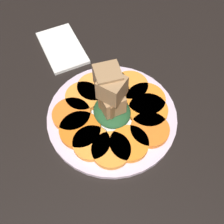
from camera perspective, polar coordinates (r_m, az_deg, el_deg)
The scene contains 17 objects.
table_slab at distance 60.65cm, azimuth 0.00°, elevation -1.59°, with size 120.00×120.00×2.00cm, color black.
plate at distance 59.36cm, azimuth 0.00°, elevation -0.83°, with size 27.35×27.35×1.05cm.
carrot_slice_0 at distance 58.75cm, azimuth -8.23°, elevation -0.54°, with size 8.00×8.00×1.20cm, color orange.
carrot_slice_1 at distance 56.65cm, azimuth -6.51°, elevation -3.65°, with size 8.38×8.38×1.20cm, color orange.
carrot_slice_2 at distance 55.07cm, azimuth -4.18°, elevation -6.33°, with size 7.42×7.42×1.20cm, color orange.
carrot_slice_3 at distance 54.28cm, azimuth -0.18°, elevation -7.75°, with size 7.66×7.66×1.20cm, color orange.
carrot_slice_4 at distance 55.01cm, azimuth 3.58°, elevation -6.37°, with size 7.73×7.73×1.20cm, color orange.
carrot_slice_5 at distance 56.82cm, azimuth 7.67°, elevation -3.59°, with size 7.89×7.89×1.20cm, color orange.
carrot_slice_6 at distance 59.16cm, azimuth 7.33°, elevation 0.27°, with size 8.29×8.29×1.20cm, color orange.
carrot_slice_7 at distance 60.80cm, azimuth 6.76°, elevation 2.66°, with size 8.47×8.47×1.20cm, color orange.
carrot_slice_8 at distance 62.63cm, azimuth 3.71°, elevation 5.31°, with size 7.94×7.94×1.20cm, color orange.
carrot_slice_9 at distance 63.24cm, azimuth 0.01°, elevation 6.17°, with size 6.50×6.50×1.20cm, color orange.
carrot_slice_10 at distance 62.34cm, azimuth -3.49°, elevation 5.00°, with size 7.85×7.85×1.20cm, color #F99539.
carrot_slice_11 at distance 61.05cm, azimuth -5.95°, elevation 3.11°, with size 7.58×7.58×1.20cm, color orange.
center_pile at distance 54.64cm, azimuth -0.21°, elevation 2.85°, with size 8.74×7.58×11.92cm.
fork at distance 60.06cm, azimuth 4.32°, elevation 1.34°, with size 18.38×5.19×0.40cm.
napkin at distance 73.39cm, azimuth -10.10°, elevation 12.74°, with size 15.14×9.09×0.80cm.
Camera 1 is at (-28.42, 13.41, 52.88)cm, focal length 45.00 mm.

